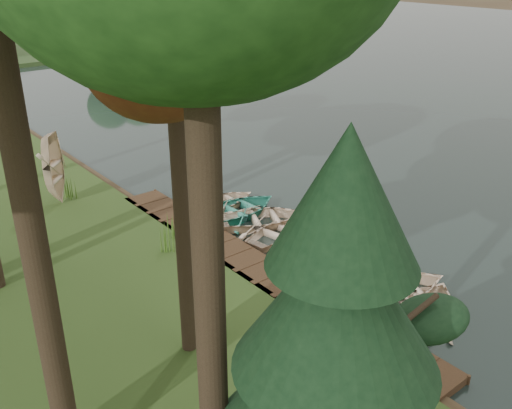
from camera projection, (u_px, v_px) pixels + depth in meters
ground at (286, 257)px, 20.89m from camera, size 300.00×300.00×0.00m
water at (384, 72)px, 52.31m from camera, size 130.00×200.00×0.05m
boardwalk at (252, 267)px, 19.91m from camera, size 1.60×16.00×0.30m
peninsula at (30, 53)px, 60.86m from camera, size 50.00×14.00×0.45m
rowboat_0 at (428, 306)px, 17.36m from camera, size 3.72×3.09×0.66m
rowboat_1 at (396, 286)px, 18.31m from camera, size 4.28×3.64×0.75m
rowboat_2 at (363, 267)px, 19.42m from camera, size 3.68×2.70×0.74m
rowboat_3 at (342, 253)px, 20.33m from camera, size 3.60×2.57×0.74m
rowboat_4 at (313, 241)px, 21.22m from camera, size 3.82×3.20×0.68m
rowboat_5 at (280, 231)px, 22.05m from camera, size 3.39×2.67×0.64m
rowboat_6 at (261, 217)px, 23.05m from camera, size 4.48×3.95×0.77m
rowboat_7 at (240, 208)px, 23.85m from camera, size 3.85×2.83×0.77m
rowboat_8 at (223, 200)px, 24.72m from camera, size 3.13×2.28×0.64m
stored_rowboat at (60, 196)px, 24.46m from camera, size 3.79×3.73×0.64m
tree_2 at (172, 45)px, 12.39m from camera, size 3.96×3.96×9.89m
pine_tree at (336, 339)px, 7.79m from camera, size 3.80×3.80×8.19m
reeds_0 at (273, 372)px, 14.08m from camera, size 0.60×0.60×0.93m
reeds_1 at (173, 226)px, 21.60m from camera, size 0.60×0.60×0.89m
reeds_2 at (167, 238)px, 20.46m from camera, size 0.60×0.60×1.08m
reeds_3 at (71, 187)px, 25.01m from camera, size 0.60×0.60×0.96m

